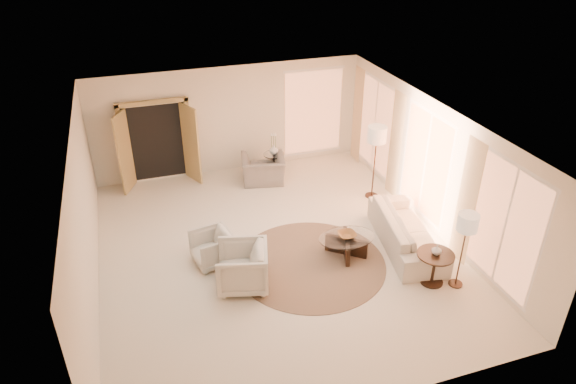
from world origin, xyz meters
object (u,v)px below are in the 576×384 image
object	(u,v)px
coffee_table	(346,243)
end_table	(434,263)
accent_chair	(263,165)
sofa	(407,231)
bowl	(347,235)
end_vase	(437,250)
armchair_left	(212,246)
floor_lamp_far	(467,226)
floor_lamp_near	(377,138)
side_vase	(274,150)
side_table	(274,163)
armchair_right	(242,265)

from	to	relation	value
coffee_table	end_table	bearing A→B (deg)	-48.25
accent_chair	end_table	distance (m)	5.26
end_table	coffee_table	bearing A→B (deg)	131.75
sofa	accent_chair	distance (m)	4.21
bowl	end_vase	bearing A→B (deg)	-48.25
armchair_left	end_vase	world-z (taller)	end_vase
floor_lamp_far	bowl	size ratio (longest dim) A/B	4.24
floor_lamp_near	coffee_table	bearing A→B (deg)	-128.17
end_table	side_vase	size ratio (longest dim) A/B	2.74
accent_chair	floor_lamp_near	size ratio (longest dim) A/B	0.59
side_table	side_vase	distance (m)	0.37
side_vase	end_table	bearing A→B (deg)	-73.16
bowl	side_vase	world-z (taller)	side_vase
coffee_table	bowl	bearing A→B (deg)	0.00
armchair_left	side_table	size ratio (longest dim) A/B	1.20
sofa	floor_lamp_near	world-z (taller)	floor_lamp_near
accent_chair	side_vase	distance (m)	0.52
sofa	coffee_table	distance (m)	1.32
end_table	side_table	size ratio (longest dim) A/B	1.10
sofa	side_vase	size ratio (longest dim) A/B	9.87
sofa	end_table	xyz separation A→B (m)	(-0.13, -1.23, 0.08)
armchair_right	bowl	distance (m)	2.25
sofa	bowl	size ratio (longest dim) A/B	6.83
armchair_right	floor_lamp_near	distance (m)	4.59
side_vase	coffee_table	bearing A→B (deg)	-84.40
end_table	bowl	size ratio (longest dim) A/B	1.90
side_table	end_table	bearing A→B (deg)	-73.16
armchair_left	bowl	distance (m)	2.69
sofa	end_vase	bearing A→B (deg)	-175.50
armchair_right	bowl	world-z (taller)	armchair_right
side_vase	end_vase	bearing A→B (deg)	-73.16
coffee_table	floor_lamp_near	xyz separation A→B (m)	(1.58, 2.01, 1.29)
accent_chair	side_table	world-z (taller)	accent_chair
end_table	floor_lamp_near	xyz separation A→B (m)	(0.40, 3.33, 1.11)
side_vase	floor_lamp_near	bearing A→B (deg)	-42.81
accent_chair	side_table	size ratio (longest dim) A/B	1.71
side_table	floor_lamp_near	world-z (taller)	floor_lamp_near
floor_lamp_far	side_vase	xyz separation A→B (m)	(-1.95, 5.35, -0.56)
armchair_right	accent_chair	distance (m)	4.15
coffee_table	end_vase	distance (m)	1.84
floor_lamp_far	end_vase	bearing A→B (deg)	153.06
coffee_table	side_table	xyz separation A→B (m)	(-0.37, 3.82, 0.11)
end_vase	bowl	bearing A→B (deg)	131.75
armchair_left	end_table	xyz separation A→B (m)	(3.80, -1.92, 0.07)
coffee_table	end_vase	xyz separation A→B (m)	(1.18, -1.32, 0.47)
sofa	bowl	xyz separation A→B (m)	(-1.32, 0.09, 0.11)
accent_chair	floor_lamp_far	xyz separation A→B (m)	(2.32, -5.10, 0.85)
accent_chair	side_vase	world-z (taller)	accent_chair
armchair_right	sofa	bearing A→B (deg)	108.14
armchair_right	side_table	bearing A→B (deg)	170.56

